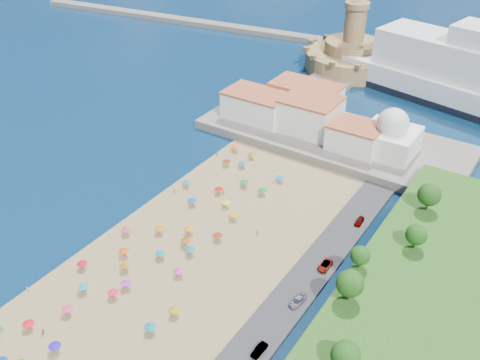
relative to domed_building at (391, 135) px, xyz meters
The scene contains 11 objects.
ground 77.60m from the domed_building, 112.91° to the right, with size 700.00×700.00×0.00m, color #071938.
terrace 21.44m from the domed_building, behind, with size 90.00×36.00×3.00m, color #59544C.
jetty 56.51m from the domed_building, 138.62° to the left, with size 18.00×70.00×2.40m, color #59544C.
breakwater 162.43m from the domed_building, 149.64° to the left, with size 200.00×7.00×2.60m, color #59544C.
waterfront_buildings 33.17m from the domed_building, behind, with size 57.00×29.00×11.00m.
domed_building is the anchor object (origin of this frame).
fortress 79.11m from the domed_building, 122.08° to the left, with size 40.00×40.00×32.40m.
beach_parasols 87.31m from the domed_building, 110.78° to the right, with size 32.60×115.88×2.20m.
beachgoers 70.52m from the domed_building, 118.15° to the right, with size 33.42×80.86×1.89m.
parked_cars 69.23m from the domed_building, 85.00° to the right, with size 2.70×73.25×1.44m.
hillside_trees 75.51m from the domed_building, 75.13° to the right, with size 13.62×104.61×7.68m.
Camera 1 is at (71.86, -77.78, 87.66)m, focal length 40.00 mm.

